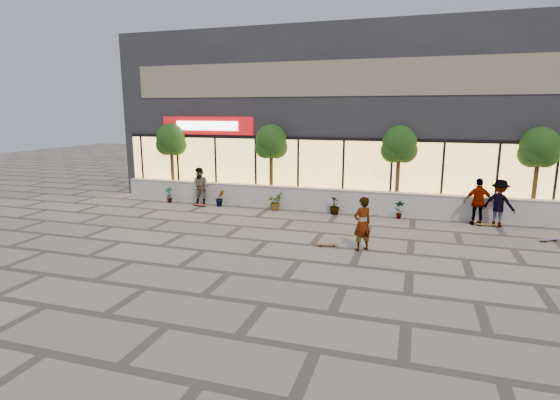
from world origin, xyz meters
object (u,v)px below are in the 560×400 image
(tree_east, at_px, (539,150))
(skater_right_far, at_px, (499,203))
(skater_left, at_px, (201,187))
(skater_right_near, at_px, (478,202))
(skateboard_left, at_px, (200,205))
(skateboard_right_far, at_px, (549,239))
(skateboard_center, at_px, (327,244))
(tree_mideast, at_px, (399,147))
(skater_center, at_px, (362,224))
(tree_midwest, at_px, (271,144))
(skateboard_right_near, at_px, (487,224))
(tree_west, at_px, (171,141))

(tree_east, distance_m, skater_right_far, 2.89)
(skater_left, xyz_separation_m, skater_right_near, (12.39, 0.00, 0.02))
(skater_right_near, relative_size, skateboard_left, 2.54)
(skater_right_near, bearing_deg, tree_east, -157.91)
(skateboard_right_far, bearing_deg, skateboard_center, 167.26)
(tree_east, bearing_deg, tree_mideast, 180.00)
(skater_center, height_order, skater_left, skater_left)
(tree_east, bearing_deg, skateboard_left, -173.85)
(tree_midwest, bearing_deg, skateboard_center, -56.19)
(skateboard_center, xyz_separation_m, skateboard_right_far, (7.39, 2.93, 0.01))
(skateboard_center, bearing_deg, skateboard_left, 133.58)
(tree_east, distance_m, skateboard_right_near, 3.78)
(tree_west, relative_size, skateboard_right_near, 5.08)
(tree_west, relative_size, tree_mideast, 1.00)
(tree_midwest, bearing_deg, skater_center, -49.54)
(tree_west, bearing_deg, tree_midwest, 0.00)
(skateboard_center, bearing_deg, tree_mideast, 57.42)
(skateboard_right_far, bearing_deg, skater_center, 171.38)
(skateboard_right_far, bearing_deg, skateboard_right_near, 104.40)
(skater_right_far, xyz_separation_m, skateboard_right_far, (1.42, -1.69, -0.87))
(skater_left, bearing_deg, tree_east, 5.68)
(skater_right_far, distance_m, skateboard_right_near, 0.96)
(tree_west, bearing_deg, skater_left, -30.74)
(skateboard_right_near, relative_size, skateboard_right_far, 1.01)
(skateboard_center, bearing_deg, skater_right_far, 23.27)
(skater_center, bearing_deg, tree_mideast, -138.34)
(tree_west, xyz_separation_m, tree_mideast, (11.50, 0.00, 0.00))
(skateboard_center, xyz_separation_m, skateboard_left, (-7.14, 4.45, 0.00))
(skater_right_near, bearing_deg, skater_left, -9.71)
(tree_mideast, xyz_separation_m, tree_east, (5.50, 0.00, 0.00))
(skater_left, relative_size, skateboard_right_far, 2.44)
(skater_right_near, bearing_deg, skateboard_right_near, 155.13)
(skater_left, relative_size, skater_right_far, 0.98)
(skateboard_right_near, bearing_deg, skateboard_center, -146.53)
(tree_mideast, relative_size, skateboard_left, 5.20)
(tree_east, height_order, skater_center, tree_east)
(skateboard_right_far, bearing_deg, tree_east, 54.20)
(tree_midwest, xyz_separation_m, skateboard_center, (4.03, -6.02, -2.91))
(skateboard_left, bearing_deg, skateboard_right_far, 3.84)
(skater_left, distance_m, skateboard_left, 0.88)
(skater_left, distance_m, skateboard_center, 8.58)
(tree_midwest, relative_size, skateboard_right_near, 5.08)
(skateboard_center, bearing_deg, skateboard_right_near, 24.54)
(skater_left, distance_m, skater_right_far, 13.15)
(skater_right_far, bearing_deg, skateboard_center, 65.57)
(tree_midwest, height_order, skateboard_right_far, tree_midwest)
(skateboard_right_near, bearing_deg, tree_east, 32.91)
(tree_mideast, bearing_deg, skateboard_center, -108.09)
(skateboard_right_far, bearing_deg, skater_right_near, 107.89)
(tree_mideast, xyz_separation_m, skater_center, (-0.80, -6.09, -2.08))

